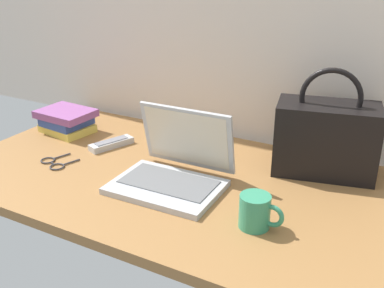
% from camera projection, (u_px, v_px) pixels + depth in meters
% --- Properties ---
extents(desk, '(1.60, 0.76, 0.03)m').
position_uv_depth(desk, '(203.00, 188.00, 1.35)').
color(desk, olive).
rests_on(desk, ground).
extents(laptop, '(0.31, 0.27, 0.21)m').
position_uv_depth(laptop, '(174.00, 169.00, 1.33)').
color(laptop, '#B2B5BA').
rests_on(laptop, desk).
extents(coffee_mug, '(0.11, 0.08, 0.09)m').
position_uv_depth(coffee_mug, '(256.00, 211.00, 1.11)').
color(coffee_mug, '#338C66').
rests_on(coffee_mug, desk).
extents(remote_control_near, '(0.10, 0.17, 0.02)m').
position_uv_depth(remote_control_near, '(111.00, 144.00, 1.59)').
color(remote_control_near, '#B7B7B7').
rests_on(remote_control_near, desk).
extents(eyeglasses, '(0.12, 0.13, 0.01)m').
position_uv_depth(eyeglasses, '(54.00, 163.00, 1.46)').
color(eyeglasses, '#333338').
rests_on(eyeglasses, desk).
extents(handbag, '(0.33, 0.22, 0.33)m').
position_uv_depth(handbag, '(326.00, 137.00, 1.37)').
color(handbag, black).
rests_on(handbag, desk).
extents(book_stack, '(0.21, 0.17, 0.09)m').
position_uv_depth(book_stack, '(67.00, 121.00, 1.71)').
color(book_stack, '#D8BF4C').
rests_on(book_stack, desk).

